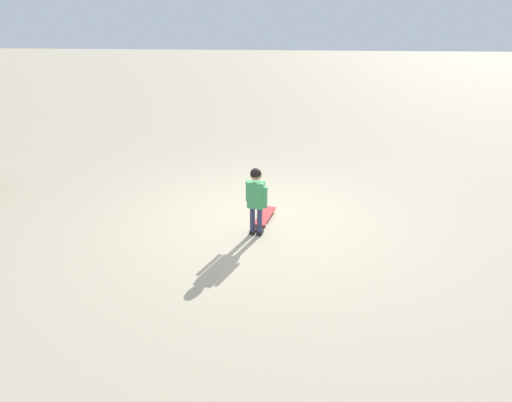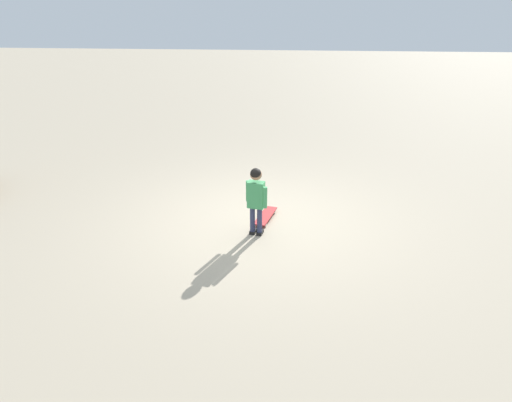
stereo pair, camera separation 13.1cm
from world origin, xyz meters
The scene contains 3 objects.
ground_plane centered at (0.00, 0.00, 0.00)m, with size 50.00×50.00×0.00m, color tan.
child_person centered at (0.48, -0.01, 0.66)m, with size 0.28×0.33×1.06m.
skateboard centered at (-0.04, 0.10, 0.06)m, with size 0.73×0.35×0.07m.
Camera 2 is at (6.65, 0.50, 3.31)m, focal length 32.54 mm.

